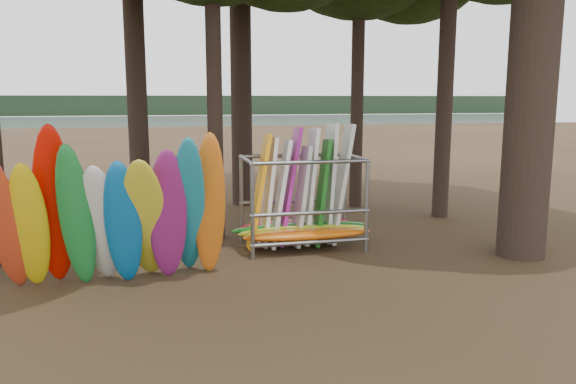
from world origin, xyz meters
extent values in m
plane|color=#47331E|center=(0.00, 0.00, 0.00)|extent=(120.00, 120.00, 0.00)
plane|color=gray|center=(0.00, 60.00, 0.00)|extent=(160.00, 160.00, 0.00)
cube|color=black|center=(0.00, 110.00, 2.00)|extent=(160.00, 4.00, 4.00)
cylinder|color=black|center=(3.39, 6.51, 5.38)|extent=(0.39, 0.39, 10.75)
cylinder|color=black|center=(-1.32, 3.49, 5.18)|extent=(0.37, 0.37, 10.36)
cylinder|color=black|center=(5.23, 4.47, 5.74)|extent=(0.45, 0.45, 11.49)
ellipsoid|color=red|center=(-5.28, 0.15, 1.27)|extent=(0.72, 1.48, 2.68)
ellipsoid|color=gold|center=(-4.89, 0.19, 1.18)|extent=(0.73, 1.34, 2.47)
ellipsoid|color=red|center=(-4.51, 0.36, 1.49)|extent=(0.85, 1.40, 3.06)
ellipsoid|color=#1B7E33|center=(-4.12, 0.12, 1.33)|extent=(0.70, 1.26, 2.76)
ellipsoid|color=silver|center=(-3.73, 0.28, 1.14)|extent=(0.76, 1.45, 2.42)
ellipsoid|color=#0A5CA1|center=(-3.34, 0.09, 1.18)|extent=(0.71, 1.25, 2.48)
ellipsoid|color=gold|center=(-2.96, 0.17, 1.20)|extent=(0.90, 1.83, 2.54)
ellipsoid|color=#831D6A|center=(-2.57, 0.11, 1.27)|extent=(0.71, 1.30, 2.64)
ellipsoid|color=teal|center=(-2.18, 0.27, 1.37)|extent=(0.66, 1.93, 2.91)
ellipsoid|color=#D16217|center=(-1.79, 0.33, 1.40)|extent=(0.60, 1.09, 2.88)
ellipsoid|color=#D1580B|center=(0.46, 1.58, 0.42)|extent=(2.93, 0.55, 0.24)
ellipsoid|color=gold|center=(0.46, 1.93, 0.42)|extent=(3.01, 0.55, 0.24)
ellipsoid|color=#176616|center=(0.46, 2.27, 0.42)|extent=(3.22, 0.55, 0.24)
ellipsoid|color=#B50D23|center=(0.46, 2.60, 0.42)|extent=(2.68, 0.55, 0.24)
cube|color=#FF9E0D|center=(-0.51, 2.20, 1.31)|extent=(0.58, 0.77, 2.62)
cube|color=white|center=(-0.26, 2.38, 1.25)|extent=(0.44, 0.79, 2.53)
cube|color=silver|center=(-0.02, 2.17, 1.23)|extent=(0.56, 0.74, 2.48)
cube|color=#A01A8A|center=(0.22, 2.36, 1.37)|extent=(0.60, 0.78, 2.75)
cube|color=silver|center=(0.46, 2.19, 1.16)|extent=(0.45, 0.77, 2.34)
cube|color=white|center=(0.70, 2.35, 1.35)|extent=(0.40, 0.79, 2.72)
cube|color=#176717|center=(0.95, 2.18, 1.23)|extent=(0.45, 0.75, 2.48)
cube|color=silver|center=(1.19, 2.41, 1.39)|extent=(0.37, 0.81, 2.81)
cube|color=silver|center=(1.43, 2.25, 1.40)|extent=(0.60, 0.78, 2.81)
camera|label=1|loc=(-2.77, -9.99, 3.37)|focal=35.00mm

